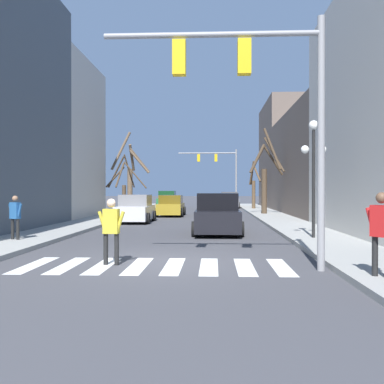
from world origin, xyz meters
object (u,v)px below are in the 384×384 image
car_parked_right_far (171,206)px  pedestrian_waiting_at_curb (381,227)px  street_lamp_right_corner (314,155)px  street_tree_left_near (123,187)px  pedestrian_crossing_street (111,226)px  street_tree_right_near (254,187)px  car_driving_toward_lane (229,200)px  traffic_signal_near (259,90)px  car_parked_right_near (136,209)px  street_tree_left_far (130,177)px  traffic_signal_far (220,165)px  car_parked_left_far (167,201)px  car_at_intersection (217,215)px  street_tree_left_mid (266,177)px  pedestrian_on_right_sidewalk (15,214)px

car_parked_right_far → pedestrian_waiting_at_curb: pedestrian_waiting_at_curb is taller
street_lamp_right_corner → street_tree_left_near: street_tree_left_near is taller
pedestrian_crossing_street → street_tree_right_near: street_tree_right_near is taller
street_tree_left_near → car_driving_toward_lane: bearing=60.1°
traffic_signal_near → street_tree_right_near: (2.70, 31.91, -2.12)m
pedestrian_waiting_at_curb → street_tree_right_near: street_tree_right_near is taller
car_parked_right_near → street_tree_left_far: bearing=12.3°
car_parked_right_near → street_tree_left_near: size_ratio=0.95×
traffic_signal_far → street_tree_left_near: (-7.37, -18.20, -2.56)m
street_tree_left_far → street_tree_right_near: street_tree_left_far is taller
car_parked_right_near → car_parked_left_far: car_parked_left_far is taller
car_at_intersection → street_tree_right_near: bearing=-9.0°
street_lamp_right_corner → street_tree_left_mid: 16.71m
car_parked_left_far → car_at_intersection: car_parked_left_far is taller
car_parked_right_far → car_driving_toward_lane: car_driving_toward_lane is taller
traffic_signal_far → car_driving_toward_lane: size_ratio=1.50×
street_tree_left_mid → street_tree_left_near: bearing=-175.7°
street_lamp_right_corner → street_tree_left_far: 21.87m
pedestrian_crossing_street → street_tree_left_near: (-4.04, 21.42, 1.13)m
street_lamp_right_corner → pedestrian_waiting_at_curb: (-0.29, -7.59, -2.06)m
traffic_signal_near → street_tree_left_near: size_ratio=1.38×
pedestrian_on_right_sidewalk → street_tree_left_near: 17.14m
car_parked_right_far → pedestrian_waiting_at_curb: 24.35m
street_lamp_right_corner → pedestrian_crossing_street: street_lamp_right_corner is taller
traffic_signal_far → pedestrian_crossing_street: size_ratio=3.89×
car_parked_right_near → street_tree_left_far: (-2.14, 9.84, 2.22)m
car_parked_right_near → street_tree_left_mid: bearing=-49.1°
pedestrian_waiting_at_curb → street_tree_left_far: street_tree_left_far is taller
street_tree_left_far → car_parked_right_near: bearing=-77.7°
traffic_signal_far → traffic_signal_near: bearing=-89.4°
street_lamp_right_corner → pedestrian_on_right_sidewalk: 11.12m
car_at_intersection → pedestrian_waiting_at_curb: 10.99m
traffic_signal_far → pedestrian_on_right_sidewalk: 36.34m
car_parked_right_far → street_tree_left_mid: bearing=96.9°
street_tree_left_mid → street_tree_right_near: street_tree_left_mid is taller
street_lamp_right_corner → street_tree_left_mid: size_ratio=0.68×
car_parked_left_far → car_at_intersection: (4.82, -25.17, -0.01)m
car_parked_right_far → car_driving_toward_lane: size_ratio=0.98×
car_at_intersection → pedestrian_on_right_sidewalk: car_at_intersection is taller
street_tree_left_mid → car_at_intersection: bearing=-105.1°
traffic_signal_far → car_at_intersection: (-0.53, -31.21, -3.87)m
car_parked_left_far → car_parked_right_near: bearing=-179.9°
pedestrian_crossing_street → traffic_signal_near: bearing=177.0°
pedestrian_waiting_at_curb → street_tree_left_mid: bearing=143.2°
traffic_signal_near → pedestrian_on_right_sidewalk: bearing=149.1°
traffic_signal_near → car_parked_right_far: 22.65m
car_driving_toward_lane → pedestrian_crossing_street: size_ratio=2.60×
traffic_signal_near → car_driving_toward_lane: (0.57, 36.52, -3.56)m
car_driving_toward_lane → car_at_intersection: car_at_intersection is taller
traffic_signal_far → car_at_intersection: 31.46m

